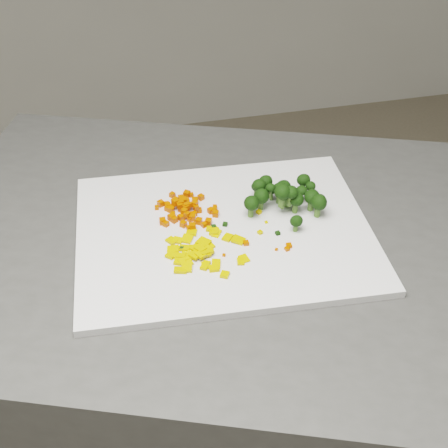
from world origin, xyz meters
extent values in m
cube|color=#41413F|center=(0.34, 0.07, 0.45)|extent=(1.09, 0.93, 0.90)
cube|color=silver|center=(0.33, 0.07, 0.91)|extent=(0.46, 0.37, 0.01)
cube|color=#CA3D02|center=(0.28, 0.14, 0.92)|extent=(0.01, 0.01, 0.01)
cube|color=#CA3D02|center=(0.26, 0.11, 0.92)|extent=(0.01, 0.01, 0.01)
cube|color=#CA3D02|center=(0.26, 0.13, 0.92)|extent=(0.01, 0.01, 0.01)
cube|color=#CA3D02|center=(0.30, 0.09, 0.92)|extent=(0.01, 0.01, 0.01)
cube|color=#CA3D02|center=(0.24, 0.14, 0.91)|extent=(0.01, 0.01, 0.01)
cube|color=#CA3D02|center=(0.31, 0.15, 0.92)|extent=(0.01, 0.01, 0.01)
cube|color=#CA3D02|center=(0.29, 0.10, 0.91)|extent=(0.01, 0.01, 0.01)
cube|color=#CA3D02|center=(0.28, 0.13, 0.92)|extent=(0.01, 0.01, 0.01)
cube|color=#CA3D02|center=(0.30, 0.13, 0.92)|extent=(0.01, 0.01, 0.01)
cube|color=#CA3D02|center=(0.29, 0.13, 0.92)|extent=(0.01, 0.01, 0.01)
cube|color=#CA3D02|center=(0.27, 0.17, 0.92)|extent=(0.01, 0.01, 0.01)
cube|color=#CA3D02|center=(0.27, 0.11, 0.92)|extent=(0.01, 0.01, 0.01)
cube|color=#CA3D02|center=(0.28, 0.11, 0.92)|extent=(0.01, 0.01, 0.01)
cube|color=#CA3D02|center=(0.32, 0.12, 0.92)|extent=(0.01, 0.01, 0.01)
cube|color=#CA3D02|center=(0.30, 0.12, 0.92)|extent=(0.01, 0.01, 0.01)
cube|color=#CA3D02|center=(0.29, 0.13, 0.92)|extent=(0.01, 0.01, 0.01)
cube|color=#CA3D02|center=(0.29, 0.17, 0.92)|extent=(0.01, 0.01, 0.01)
cube|color=#CA3D02|center=(0.28, 0.13, 0.92)|extent=(0.01, 0.01, 0.01)
cube|color=#CA3D02|center=(0.26, 0.12, 0.91)|extent=(0.01, 0.01, 0.01)
cube|color=#CA3D02|center=(0.30, 0.17, 0.91)|extent=(0.01, 0.01, 0.01)
cube|color=#CA3D02|center=(0.26, 0.15, 0.91)|extent=(0.01, 0.01, 0.01)
cube|color=#CA3D02|center=(0.28, 0.14, 0.92)|extent=(0.01, 0.01, 0.01)
cube|color=#CA3D02|center=(0.30, 0.09, 0.92)|extent=(0.01, 0.01, 0.01)
cube|color=#CA3D02|center=(0.29, 0.14, 0.92)|extent=(0.01, 0.01, 0.01)
cube|color=#CA3D02|center=(0.29, 0.15, 0.91)|extent=(0.01, 0.01, 0.01)
cube|color=#CA3D02|center=(0.30, 0.12, 0.92)|extent=(0.01, 0.01, 0.01)
cube|color=#CA3D02|center=(0.31, 0.09, 0.92)|extent=(0.01, 0.01, 0.01)
cube|color=#CA3D02|center=(0.33, 0.11, 0.91)|extent=(0.01, 0.01, 0.01)
cube|color=#CA3D02|center=(0.33, 0.12, 0.92)|extent=(0.01, 0.01, 0.01)
cube|color=#CA3D02|center=(0.28, 0.16, 0.92)|extent=(0.01, 0.01, 0.01)
cube|color=#CA3D02|center=(0.28, 0.13, 0.92)|extent=(0.01, 0.01, 0.01)
cube|color=#CA3D02|center=(0.29, 0.15, 0.91)|extent=(0.01, 0.01, 0.01)
cube|color=#CA3D02|center=(0.26, 0.14, 0.92)|extent=(0.01, 0.01, 0.01)
cube|color=#CA3D02|center=(0.27, 0.09, 0.92)|extent=(0.01, 0.01, 0.01)
cube|color=#CA3D02|center=(0.28, 0.13, 0.92)|extent=(0.01, 0.01, 0.01)
cube|color=#CA3D02|center=(0.30, 0.12, 0.92)|extent=(0.01, 0.01, 0.01)
cube|color=#CA3D02|center=(0.28, 0.13, 0.91)|extent=(0.01, 0.01, 0.01)
cube|color=#CA3D02|center=(0.32, 0.12, 0.92)|extent=(0.01, 0.01, 0.01)
cube|color=#CA3D02|center=(0.28, 0.11, 0.92)|extent=(0.01, 0.01, 0.01)
cube|color=#CA3D02|center=(0.24, 0.11, 0.92)|extent=(0.01, 0.01, 0.01)
cube|color=#CA3D02|center=(0.26, 0.14, 0.92)|extent=(0.01, 0.01, 0.01)
cube|color=#CA3D02|center=(0.30, 0.14, 0.92)|extent=(0.01, 0.01, 0.01)
cube|color=#CA3D02|center=(0.28, 0.08, 0.91)|extent=(0.01, 0.01, 0.01)
cube|color=#CA3D02|center=(0.29, 0.11, 0.92)|extent=(0.01, 0.01, 0.01)
cube|color=#CA3D02|center=(0.28, 0.15, 0.92)|extent=(0.01, 0.01, 0.01)
cube|color=#CA3D02|center=(0.27, 0.14, 0.92)|extent=(0.01, 0.01, 0.01)
cube|color=#CA3D02|center=(0.29, 0.13, 0.92)|extent=(0.01, 0.01, 0.01)
cube|color=#CA3D02|center=(0.29, 0.14, 0.92)|extent=(0.01, 0.01, 0.01)
cube|color=#CA3D02|center=(0.25, 0.10, 0.92)|extent=(0.01, 0.01, 0.01)
cube|color=#CA3D02|center=(0.29, 0.15, 0.92)|extent=(0.01, 0.01, 0.01)
cube|color=#CA3D02|center=(0.26, 0.14, 0.92)|extent=(0.01, 0.01, 0.01)
cube|color=#CA3D02|center=(0.25, 0.15, 0.92)|extent=(0.01, 0.01, 0.01)
cube|color=#CA3D02|center=(0.29, 0.13, 0.92)|extent=(0.01, 0.01, 0.01)
cube|color=#CA3D02|center=(0.30, 0.15, 0.92)|extent=(0.01, 0.01, 0.01)
cube|color=#CA3D02|center=(0.33, 0.11, 0.92)|extent=(0.01, 0.01, 0.01)
cube|color=#CA3D02|center=(0.33, 0.12, 0.91)|extent=(0.01, 0.01, 0.01)
cube|color=#CA3D02|center=(0.26, 0.11, 0.92)|extent=(0.01, 0.01, 0.01)
cube|color=#CA3D02|center=(0.29, 0.08, 0.92)|extent=(0.01, 0.01, 0.01)
cube|color=#CA3D02|center=(0.29, 0.12, 0.91)|extent=(0.01, 0.01, 0.01)
cube|color=#CA3D02|center=(0.27, 0.16, 0.91)|extent=(0.01, 0.01, 0.01)
cube|color=#CA3D02|center=(0.28, 0.13, 0.92)|extent=(0.01, 0.01, 0.01)
cube|color=gold|center=(0.29, 0.02, 0.92)|extent=(0.02, 0.02, 0.01)
cube|color=gold|center=(0.25, 0.01, 0.91)|extent=(0.02, 0.02, 0.01)
cube|color=gold|center=(0.29, 0.04, 0.92)|extent=(0.03, 0.03, 0.01)
cube|color=gold|center=(0.26, 0.03, 0.91)|extent=(0.02, 0.02, 0.01)
cube|color=gold|center=(0.32, 0.06, 0.91)|extent=(0.02, 0.02, 0.01)
cube|color=gold|center=(0.34, 0.00, 0.91)|extent=(0.02, 0.02, 0.00)
cube|color=gold|center=(0.27, 0.04, 0.91)|extent=(0.02, 0.02, 0.01)
cube|color=gold|center=(0.30, 0.00, 0.91)|extent=(0.02, 0.02, 0.01)
cube|color=gold|center=(0.31, -0.03, 0.91)|extent=(0.02, 0.02, 0.01)
cube|color=gold|center=(0.27, 0.06, 0.91)|extent=(0.02, 0.02, 0.01)
cube|color=gold|center=(0.33, 0.05, 0.91)|extent=(0.02, 0.02, 0.00)
cube|color=gold|center=(0.27, 0.03, 0.91)|extent=(0.02, 0.01, 0.01)
cube|color=gold|center=(0.28, 0.03, 0.92)|extent=(0.02, 0.02, 0.00)
cube|color=gold|center=(0.25, 0.04, 0.91)|extent=(0.02, 0.02, 0.01)
cube|color=gold|center=(0.30, 0.04, 0.91)|extent=(0.02, 0.02, 0.00)
cube|color=gold|center=(0.30, -0.01, 0.91)|extent=(0.02, 0.01, 0.01)
cube|color=gold|center=(0.26, 0.01, 0.91)|extent=(0.02, 0.02, 0.01)
cube|color=gold|center=(0.30, 0.04, 0.91)|extent=(0.02, 0.02, 0.01)
cube|color=gold|center=(0.29, 0.00, 0.91)|extent=(0.02, 0.02, 0.01)
cube|color=gold|center=(0.25, 0.00, 0.91)|extent=(0.02, 0.02, 0.01)
cube|color=gold|center=(0.34, -0.01, 0.91)|extent=(0.01, 0.01, 0.01)
cube|color=gold|center=(0.27, 0.02, 0.91)|extent=(0.02, 0.02, 0.01)
cube|color=gold|center=(0.25, 0.06, 0.91)|extent=(0.02, 0.02, 0.00)
cube|color=gold|center=(0.29, 0.03, 0.92)|extent=(0.02, 0.02, 0.01)
cube|color=gold|center=(0.27, 0.04, 0.91)|extent=(0.02, 0.02, 0.01)
cube|color=gold|center=(0.29, 0.03, 0.91)|extent=(0.02, 0.02, 0.01)
cube|color=gold|center=(0.30, 0.03, 0.91)|extent=(0.02, 0.02, 0.00)
cube|color=gold|center=(0.30, 0.03, 0.92)|extent=(0.02, 0.02, 0.01)
cube|color=gold|center=(0.35, 0.04, 0.91)|extent=(0.03, 0.02, 0.01)
cube|color=gold|center=(0.25, 0.03, 0.91)|extent=(0.02, 0.02, 0.01)
cube|color=gold|center=(0.29, 0.02, 0.92)|extent=(0.02, 0.02, 0.01)
cube|color=gold|center=(0.29, 0.00, 0.91)|extent=(0.01, 0.02, 0.01)
cube|color=gold|center=(0.26, 0.00, 0.91)|extent=(0.02, 0.02, 0.01)
cube|color=gold|center=(0.32, 0.07, 0.91)|extent=(0.02, 0.02, 0.00)
cube|color=gold|center=(0.28, 0.02, 0.92)|extent=(0.02, 0.02, 0.01)
cube|color=gold|center=(0.28, 0.02, 0.92)|extent=(0.02, 0.02, 0.01)
cube|color=gold|center=(0.28, 0.07, 0.91)|extent=(0.02, 0.02, 0.01)
cube|color=gold|center=(0.32, 0.07, 0.91)|extent=(0.02, 0.02, 0.01)
cube|color=gold|center=(0.31, 0.07, 0.91)|extent=(0.02, 0.02, 0.01)
cube|color=gold|center=(0.26, 0.06, 0.91)|extent=(0.02, 0.02, 0.01)
cube|color=#CA3D02|center=(0.41, 0.01, 0.91)|extent=(0.01, 0.01, 0.01)
cube|color=#CA3D02|center=(0.30, 0.10, 0.91)|extent=(0.01, 0.01, 0.00)
cube|color=black|center=(0.32, 0.08, 0.91)|extent=(0.01, 0.01, 0.00)
cube|color=black|center=(0.26, 0.04, 0.91)|extent=(0.01, 0.01, 0.00)
cube|color=#CA3D02|center=(0.39, 0.01, 0.91)|extent=(0.01, 0.01, 0.00)
cube|color=black|center=(0.41, 0.04, 0.91)|extent=(0.01, 0.01, 0.00)
cube|color=gold|center=(0.40, 0.07, 0.91)|extent=(0.00, 0.00, 0.00)
cube|color=black|center=(0.34, 0.08, 0.91)|extent=(0.01, 0.01, 0.00)
cube|color=gold|center=(0.39, 0.10, 0.91)|extent=(0.01, 0.01, 0.00)
cube|color=#CA3D02|center=(0.41, 0.01, 0.91)|extent=(0.01, 0.01, 0.00)
cube|color=black|center=(0.38, 0.12, 0.91)|extent=(0.01, 0.01, 0.00)
cube|color=gold|center=(0.38, 0.05, 0.91)|extent=(0.01, 0.01, 0.00)
cube|color=#CA3D02|center=(0.32, 0.01, 0.91)|extent=(0.01, 0.01, 0.00)
cube|color=#CA3D02|center=(0.36, 0.03, 0.91)|extent=(0.01, 0.01, 0.01)
camera|label=1|loc=(0.17, -0.63, 1.50)|focal=50.00mm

